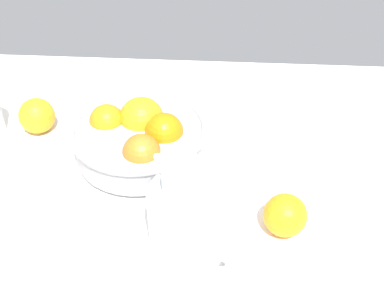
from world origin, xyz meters
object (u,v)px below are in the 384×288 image
juice_pitcher (187,220)px  loose_orange_1 (35,116)px  loose_orange_0 (283,215)px  fruit_bowl (138,137)px

juice_pitcher → loose_orange_1: bearing=139.7°
loose_orange_0 → loose_orange_1: (-48.80, 24.12, 0.09)cm
loose_orange_0 → loose_orange_1: bearing=153.7°
fruit_bowl → loose_orange_0: size_ratio=3.61×
juice_pitcher → loose_orange_1: juice_pitcher is taller
loose_orange_0 → fruit_bowl: bearing=146.5°
juice_pitcher → loose_orange_0: juice_pitcher is taller
loose_orange_0 → loose_orange_1: 54.44cm
fruit_bowl → juice_pitcher: 24.27cm
fruit_bowl → loose_orange_1: fruit_bowl is taller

